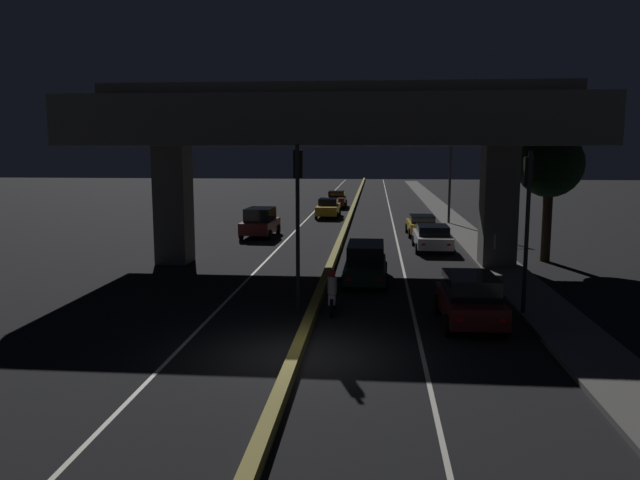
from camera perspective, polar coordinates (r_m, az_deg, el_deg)
ground_plane at (r=17.22m, az=-2.12°, el=-10.72°), size 200.00×200.00×0.00m
lane_line_left_inner at (r=51.75m, az=-1.03°, el=2.12°), size 0.12×126.00×0.00m
lane_line_right_inner at (r=51.47m, az=6.57°, el=2.04°), size 0.12×126.00×0.00m
median_divider at (r=51.48m, az=2.76°, el=2.27°), size 0.32×126.00×0.33m
sidewalk_right at (r=44.89m, az=12.67°, el=1.06°), size 2.08×126.00×0.16m
elevated_overpass at (r=29.96m, az=1.15°, el=10.21°), size 22.99×9.62×8.76m
traffic_light_left_of_median at (r=21.27m, az=-2.03°, el=3.73°), size 0.30×0.49×5.78m
traffic_light_right_of_median at (r=21.71m, az=18.44°, el=3.02°), size 0.30×0.49×5.55m
street_lamp at (r=46.92m, az=11.37°, el=7.44°), size 2.81×0.32×8.42m
car_dark_red_lead at (r=20.62m, az=13.55°, el=-5.25°), size 1.99×3.97×1.64m
car_dark_green_second at (r=26.47m, az=4.20°, el=-2.04°), size 1.88×4.78×1.67m
car_white_third at (r=35.33m, az=10.22°, el=0.27°), size 2.06×4.60×1.41m
car_taxi_yellow_fourth at (r=41.10m, az=9.26°, el=1.40°), size 1.97×4.09×1.36m
car_dark_red_lead_oncoming at (r=40.14m, az=-5.49°, el=1.64°), size 2.14×4.23×1.87m
car_taxi_yellow_second_oncoming at (r=51.42m, az=0.76°, el=2.95°), size 1.91×4.65×1.55m
car_dark_red_third_oncoming at (r=60.17m, az=1.52°, el=3.74°), size 1.88×4.52×1.55m
motorcycle_white_filtering_near at (r=21.55m, az=1.12°, el=-5.03°), size 0.33×1.79×1.51m
pedestrian_on_sidewalk at (r=30.05m, az=15.62°, el=-0.66°), size 0.31×0.31×1.80m
roadside_tree_kerbside_near at (r=32.96m, az=20.27°, el=6.42°), size 3.30×3.30×6.52m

